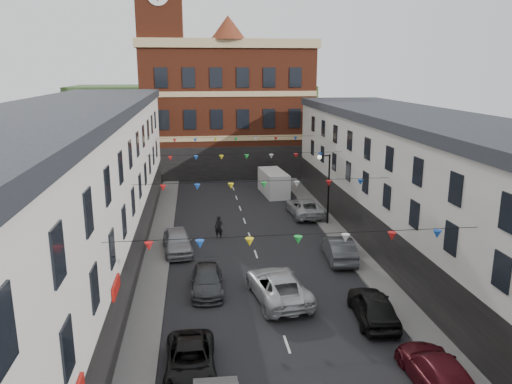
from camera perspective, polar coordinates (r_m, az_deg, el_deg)
name	(u,v)px	position (r m, az deg, el deg)	size (l,w,h in m)	color
ground	(274,306)	(28.32, 2.04, -12.89)	(160.00, 160.00, 0.00)	black
pavement_left	(150,296)	(29.92, -12.04, -11.51)	(1.80, 64.00, 0.15)	#605E5B
pavement_right	(380,283)	(31.75, 14.03, -10.09)	(1.80, 64.00, 0.15)	#605E5B
terrace_left	(47,216)	(28.06, -22.74, -2.53)	(8.40, 56.00, 10.70)	silver
terrace_right	(473,210)	(31.43, 23.54, -1.86)	(8.40, 56.00, 9.70)	beige
civic_building	(226,107)	(63.20, -3.42, 9.69)	(20.60, 13.30, 18.50)	maroon
clock_tower	(161,49)	(60.08, -10.76, 15.75)	(5.60, 5.60, 30.00)	maroon
distant_hill	(194,115)	(87.29, -7.10, 8.71)	(40.00, 14.00, 10.00)	#2D4E24
street_lamp	(326,180)	(41.34, 8.00, 1.40)	(1.10, 0.36, 6.00)	black
car_left_c	(190,361)	(22.64, -7.52, -18.58)	(2.15, 4.67, 1.30)	black
car_left_d	(207,281)	(29.88, -5.63, -10.05)	(1.85, 4.56, 1.32)	#36393D
car_left_e	(177,241)	(36.09, -8.97, -5.60)	(1.92, 4.78, 1.63)	#95969D
car_right_c	(438,372)	(22.88, 20.05, -18.73)	(2.07, 5.10, 1.48)	#4C0F17
car_right_d	(373,306)	(27.18, 13.26, -12.58)	(1.92, 4.76, 1.62)	black
car_right_e	(339,249)	(34.76, 9.44, -6.42)	(1.70, 4.86, 1.60)	#44474B
car_right_f	(305,207)	(44.60, 5.59, -1.74)	(2.59, 5.63, 1.56)	#A8AAAD
moving_car	(278,286)	(28.74, 2.52, -10.66)	(2.73, 5.91, 1.64)	#B6B9BD
white_van	(274,183)	(51.85, 2.02, 1.06)	(2.14, 5.57, 2.47)	silver
pedestrian	(219,227)	(38.56, -4.27, -4.06)	(0.65, 0.43, 1.79)	black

